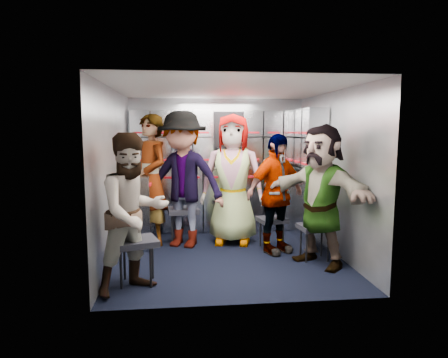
{
  "coord_description": "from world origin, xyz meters",
  "views": [
    {
      "loc": [
        -0.58,
        -4.98,
        1.61
      ],
      "look_at": [
        -0.01,
        0.35,
        0.94
      ],
      "focal_mm": 32.0,
      "sensor_mm": 36.0,
      "label": 1
    }
  ],
  "objects": [
    {
      "name": "attendant_arc_a",
      "position": [
        -1.05,
        -1.06,
        0.79
      ],
      "size": [
        0.97,
        0.93,
        1.58
      ],
      "primitive_type": "imported",
      "rotation": [
        0.0,
        0.0,
        0.62
      ],
      "color": "black",
      "rests_on": "ground"
    },
    {
      "name": "attendant_arc_b",
      "position": [
        -0.56,
        0.45,
        0.93
      ],
      "size": [
        1.37,
        1.11,
        1.86
      ],
      "primitive_type": "imported",
      "rotation": [
        0.0,
        0.0,
        -0.41
      ],
      "color": "black",
      "rests_on": "ground"
    },
    {
      "name": "attendant_arc_d",
      "position": [
        0.63,
        0.02,
        0.78
      ],
      "size": [
        0.98,
        0.77,
        1.56
      ],
      "primitive_type": "imported",
      "rotation": [
        0.0,
        0.0,
        0.5
      ],
      "color": "black",
      "rests_on": "ground"
    },
    {
      "name": "right_cabinet",
      "position": [
        1.25,
        0.6,
        0.5
      ],
      "size": [
        0.28,
        1.2,
        1.0
      ],
      "primitive_type": "cube",
      "color": "#A4AAB4",
      "rests_on": "ground"
    },
    {
      "name": "ceiling",
      "position": [
        0.0,
        0.0,
        2.1
      ],
      "size": [
        2.8,
        3.0,
        0.02
      ],
      "primitive_type": "cube",
      "color": "silver",
      "rests_on": "wall_back"
    },
    {
      "name": "wall_back",
      "position": [
        0.0,
        1.5,
        1.05
      ],
      "size": [
        2.8,
        0.04,
        2.1
      ],
      "primitive_type": "cube",
      "color": "gray",
      "rests_on": "ground"
    },
    {
      "name": "locker_bank_back",
      "position": [
        0.0,
        1.35,
        1.49
      ],
      "size": [
        2.68,
        0.28,
        0.82
      ],
      "primitive_type": "cube",
      "color": "#A4AAB4",
      "rests_on": "wall_back"
    },
    {
      "name": "locker_bank_right",
      "position": [
        1.25,
        0.7,
        1.49
      ],
      "size": [
        0.28,
        1.0,
        0.82
      ],
      "primitive_type": "cube",
      "color": "#A4AAB4",
      "rests_on": "wall_right"
    },
    {
      "name": "wall_left",
      "position": [
        -1.4,
        0.0,
        1.05
      ],
      "size": [
        0.04,
        3.0,
        2.1
      ],
      "primitive_type": "cube",
      "color": "gray",
      "rests_on": "ground"
    },
    {
      "name": "floor",
      "position": [
        0.0,
        0.0,
        0.0
      ],
      "size": [
        3.0,
        3.0,
        0.0
      ],
      "primitive_type": "plane",
      "color": "black",
      "rests_on": "ground"
    },
    {
      "name": "attendant_arc_e",
      "position": [
        1.05,
        -0.49,
        0.84
      ],
      "size": [
        1.24,
        1.58,
        1.68
      ],
      "primitive_type": "imported",
      "rotation": [
        0.0,
        0.0,
        -1.02
      ],
      "color": "black",
      "rests_on": "ground"
    },
    {
      "name": "jump_seat_mid_left",
      "position": [
        -0.56,
        0.63,
        0.44
      ],
      "size": [
        0.46,
        0.44,
        0.5
      ],
      "rotation": [
        0.0,
        0.0,
        0.1
      ],
      "color": "black",
      "rests_on": "ground"
    },
    {
      "name": "cup_right",
      "position": [
        0.76,
        1.23,
        1.08
      ],
      "size": [
        0.08,
        0.08,
        0.11
      ],
      "primitive_type": "cylinder",
      "color": "#C4B68A",
      "rests_on": "counter"
    },
    {
      "name": "attendant_standing",
      "position": [
        -1.0,
        0.59,
        0.91
      ],
      "size": [
        0.72,
        0.79,
        1.82
      ],
      "primitive_type": "imported",
      "rotation": [
        0.0,
        0.0,
        -1.01
      ],
      "color": "black",
      "rests_on": "ground"
    },
    {
      "name": "coffee_niche",
      "position": [
        0.18,
        1.41,
        1.47
      ],
      "size": [
        0.46,
        0.16,
        0.84
      ],
      "primitive_type": null,
      "color": "black",
      "rests_on": "wall_back"
    },
    {
      "name": "cart_bank_left",
      "position": [
        -1.19,
        0.56,
        0.49
      ],
      "size": [
        0.38,
        0.76,
        0.99
      ],
      "primitive_type": "cube",
      "color": "#A4AAB4",
      "rests_on": "ground"
    },
    {
      "name": "bottle_right",
      "position": [
        0.39,
        1.24,
        1.16
      ],
      "size": [
        0.06,
        0.06,
        0.26
      ],
      "primitive_type": "cylinder",
      "color": "white",
      "rests_on": "counter"
    },
    {
      "name": "bottle_mid",
      "position": [
        -0.28,
        1.24,
        1.16
      ],
      "size": [
        0.06,
        0.06,
        0.27
      ],
      "primitive_type": "cylinder",
      "color": "white",
      "rests_on": "counter"
    },
    {
      "name": "jump_seat_center",
      "position": [
        0.14,
        0.73,
        0.43
      ],
      "size": [
        0.48,
        0.46,
        0.48
      ],
      "rotation": [
        0.0,
        0.0,
        0.22
      ],
      "color": "black",
      "rests_on": "ground"
    },
    {
      "name": "jump_seat_near_left",
      "position": [
        -1.05,
        -0.88,
        0.42
      ],
      "size": [
        0.5,
        0.49,
        0.48
      ],
      "rotation": [
        0.0,
        0.0,
        0.31
      ],
      "color": "black",
      "rests_on": "ground"
    },
    {
      "name": "cup_left",
      "position": [
        -1.03,
        1.23,
        1.08
      ],
      "size": [
        0.08,
        0.08,
        0.09
      ],
      "primitive_type": "cylinder",
      "color": "#C4B68A",
      "rests_on": "counter"
    },
    {
      "name": "jump_seat_mid_right",
      "position": [
        0.63,
        0.2,
        0.38
      ],
      "size": [
        0.42,
        0.4,
        0.43
      ],
      "rotation": [
        0.0,
        0.0,
        0.19
      ],
      "color": "black",
      "rests_on": "ground"
    },
    {
      "name": "jump_seat_near_right",
      "position": [
        1.05,
        -0.31,
        0.39
      ],
      "size": [
        0.4,
        0.38,
        0.44
      ],
      "rotation": [
        0.0,
        0.0,
        0.08
      ],
      "color": "black",
      "rests_on": "ground"
    },
    {
      "name": "cart_bank_back",
      "position": [
        0.0,
        1.29,
        0.49
      ],
      "size": [
        2.68,
        0.38,
        0.99
      ],
      "primitive_type": "cube",
      "color": "#A4AAB4",
      "rests_on": "ground"
    },
    {
      "name": "red_latch_strip",
      "position": [
        0.0,
        1.09,
        0.88
      ],
      "size": [
        2.6,
        0.02,
        0.03
      ],
      "primitive_type": "cube",
      "color": "#AD0D19",
      "rests_on": "cart_bank_back"
    },
    {
      "name": "bottle_left",
      "position": [
        -0.7,
        1.24,
        1.16
      ],
      "size": [
        0.06,
        0.06,
        0.27
      ],
      "primitive_type": "cylinder",
      "color": "white",
      "rests_on": "counter"
    },
    {
      "name": "attendant_arc_c",
      "position": [
        0.14,
        0.55,
        0.91
      ],
      "size": [
        0.99,
        0.76,
        1.82
      ],
      "primitive_type": "imported",
      "rotation": [
        0.0,
        0.0,
        -0.22
      ],
      "color": "black",
      "rests_on": "ground"
    },
    {
      "name": "wall_right",
      "position": [
        1.4,
        0.0,
        1.05
      ],
      "size": [
        0.04,
        3.0,
        2.1
      ],
      "primitive_type": "cube",
      "color": "gray",
      "rests_on": "ground"
    },
    {
      "name": "counter",
      "position": [
        0.0,
        1.29,
        1.01
      ],
      "size": [
        2.68,
        0.42,
        0.03
      ],
      "primitive_type": "cube",
      "color": "#B3B5BA",
      "rests_on": "cart_bank_back"
    }
  ]
}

